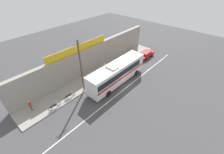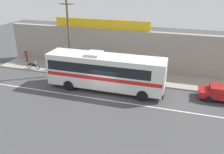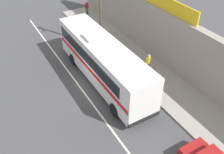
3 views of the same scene
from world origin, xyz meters
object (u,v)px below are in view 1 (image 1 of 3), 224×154
Objects in this scene: utility_pole at (81,67)px; motorcycle_green at (70,95)px; motorcycle_purple at (54,106)px; pedestrian_far_left at (104,66)px; pedestrian_by_curb at (30,105)px; intercity_bus at (117,73)px; parked_car at (146,54)px.

utility_pole is 4.65m from motorcycle_green.
motorcycle_purple is 1.07× the size of pedestrian_far_left.
pedestrian_by_curb and pedestrian_far_left have the same top height.
motorcycle_green is at bearing -172.67° from pedestrian_far_left.
intercity_bus reaches higher than motorcycle_purple.
pedestrian_by_curb is at bearing 159.97° from intercity_bus.
utility_pole is (-15.91, 1.45, 3.70)m from parked_car.
parked_car is at bearing -4.01° from motorcycle_purple.
pedestrian_by_curb is (-7.45, 1.98, -3.29)m from utility_pole.
motorcycle_purple is at bearing -176.58° from motorcycle_green.
motorcycle_green is (-7.49, 2.71, -1.50)m from intercity_bus.
motorcycle_green is at bearing 160.08° from intercity_bus.
intercity_bus is 4.07m from pedestrian_far_left.
utility_pole is at bearing 174.80° from parked_car.
motorcycle_purple is at bearing 175.99° from parked_car.
utility_pole is 4.80× the size of pedestrian_by_curb.
motorcycle_green is 5.23m from pedestrian_by_curb.
intercity_bus is 6.64× the size of pedestrian_by_curb.
utility_pole reaches higher than intercity_bus.
parked_car is 2.32× the size of motorcycle_purple.
motorcycle_green is at bearing -20.21° from pedestrian_by_curb.
parked_car is 2.22× the size of motorcycle_green.
parked_car is at bearing -15.45° from pedestrian_far_left.
pedestrian_far_left is at bearing 6.42° from motorcycle_purple.
pedestrian_far_left reaches higher than motorcycle_green.
pedestrian_by_curb is at bearing 177.05° from pedestrian_far_left.
intercity_bus is at bearing -27.16° from utility_pole.
utility_pole is 4.30× the size of motorcycle_green.
intercity_bus is 10.53m from motorcycle_purple.
parked_car is at bearing -8.36° from pedestrian_by_curb.
pedestrian_by_curb reaches higher than motorcycle_green.
motorcycle_purple is 2.62m from motorcycle_green.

